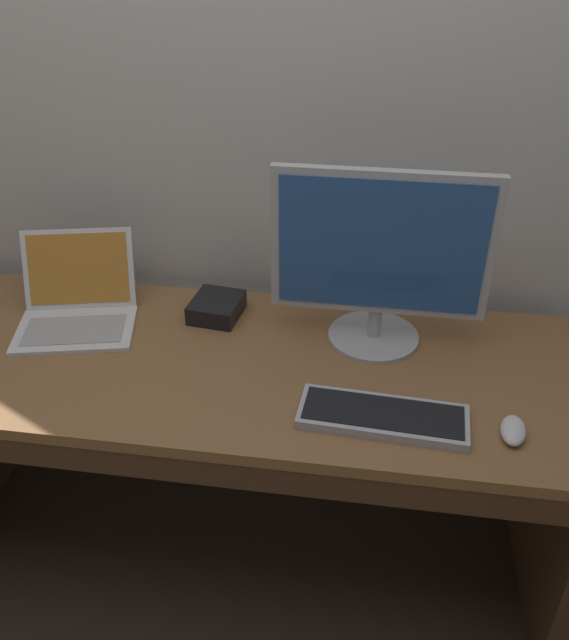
# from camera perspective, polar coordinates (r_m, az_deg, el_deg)

# --- Properties ---
(ground_plane) EXTENTS (14.00, 14.00, 0.00)m
(ground_plane) POSITION_cam_1_polar(r_m,az_deg,el_deg) (2.33, -3.92, -18.19)
(ground_plane) COLOR #382D23
(desk) EXTENTS (1.89, 0.71, 0.74)m
(desk) POSITION_cam_1_polar(r_m,az_deg,el_deg) (1.94, -4.58, -8.61)
(desk) COLOR olive
(desk) RESTS_ON ground
(laptop_white) EXTENTS (0.39, 0.39, 0.23)m
(laptop_white) POSITION_cam_1_polar(r_m,az_deg,el_deg) (2.03, -17.29, 0.90)
(laptop_white) COLOR white
(laptop_white) RESTS_ON desk
(external_monitor) EXTENTS (0.57, 0.25, 0.50)m
(external_monitor) POSITION_cam_1_polar(r_m,az_deg,el_deg) (1.76, 8.15, 5.37)
(external_monitor) COLOR #B7B7BC
(external_monitor) RESTS_ON desk
(wired_keyboard) EXTENTS (0.41, 0.17, 0.03)m
(wired_keyboard) POSITION_cam_1_polar(r_m,az_deg,el_deg) (1.63, 8.36, -8.12)
(wired_keyboard) COLOR #BCBCC1
(wired_keyboard) RESTS_ON desk
(computer_mouse) EXTENTS (0.07, 0.11, 0.03)m
(computer_mouse) POSITION_cam_1_polar(r_m,az_deg,el_deg) (1.65, 18.88, -8.88)
(computer_mouse) COLOR white
(computer_mouse) RESTS_ON desk
(external_drive_box) EXTENTS (0.16, 0.17, 0.06)m
(external_drive_box) POSITION_cam_1_polar(r_m,az_deg,el_deg) (1.99, -5.80, 1.09)
(external_drive_box) COLOR black
(external_drive_box) RESTS_ON desk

